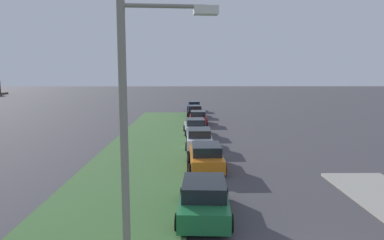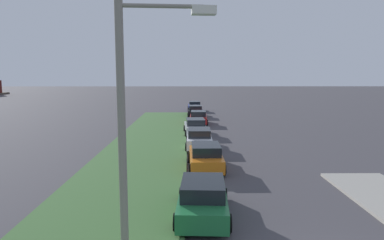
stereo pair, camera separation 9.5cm
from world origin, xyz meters
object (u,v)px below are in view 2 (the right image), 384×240
Objects in this scene: parked_car_white at (199,138)px; streetlight at (134,111)px; parked_car_silver at (195,127)px; parked_car_blue at (195,106)px; parked_car_black at (195,111)px; parked_car_red at (198,118)px; parked_car_orange at (206,157)px; parked_car_green at (203,198)px.

parked_car_white is 15.62m from streetlight.
parked_car_blue is (20.03, -0.28, 0.00)m from parked_car_silver.
parked_car_red is at bearing -177.49° from parked_car_black.
parked_car_orange and parked_car_red have the same top height.
parked_car_red is at bearing -7.10° from parked_car_silver.
parked_car_white is 1.00× the size of parked_car_black.
parked_car_red is 1.00× the size of parked_car_black.
parked_car_silver is 20.03m from parked_car_blue.
parked_car_green is 38.07m from parked_car_blue.
parked_car_silver is 1.01× the size of parked_car_red.
parked_car_orange and parked_car_black have the same top height.
streetlight is (-27.29, 2.67, 3.67)m from parked_car_red.
parked_car_green is 1.01× the size of parked_car_red.
parked_car_orange is 5.64m from parked_car_white.
parked_car_red is (12.30, -0.28, 0.00)m from parked_car_white.
parked_car_green and parked_car_orange have the same top height.
streetlight is at bearing 170.89° from parked_car_silver.
parked_car_blue is at bearing -3.85° from parked_car_silver.
streetlight is at bearing 144.28° from parked_car_green.
parked_car_black is 34.27m from streetlight.
parked_car_green is at bearing 176.78° from parked_car_silver.
parked_car_silver and parked_car_blue have the same top height.
parked_car_green is at bearing -179.82° from parked_car_red.
parked_car_black is (18.99, -0.09, 0.00)m from parked_car_white.
streetlight reaches higher than parked_car_silver.
parked_car_silver is at bearing -6.06° from streetlight.
parked_car_green is at bearing 179.94° from parked_car_white.
parked_car_green is 24.62m from parked_car_red.
parked_car_green is at bearing -179.68° from parked_car_black.
parked_car_white is at bearing 1.78° from parked_car_green.
parked_car_green and parked_car_silver have the same top height.
parked_car_orange is 1.00× the size of parked_car_blue.
streetlight is (-40.75, 2.48, 3.67)m from parked_car_blue.
parked_car_white is at bearing -179.89° from parked_car_red.
parked_car_silver is 21.15m from streetlight.
parked_car_blue is at bearing 0.95° from parked_car_black.
parked_car_orange is at bearing -178.82° from parked_car_black.
parked_car_silver is (11.36, 0.38, 0.00)m from parked_car_orange.
parked_car_silver is 13.27m from parked_car_black.
parked_car_green and parked_car_white have the same top height.
streetlight is (-33.98, 2.48, 3.67)m from parked_car_black.
parked_car_orange and parked_car_silver have the same top height.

